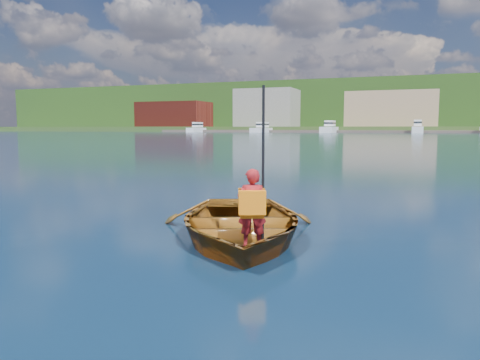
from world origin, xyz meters
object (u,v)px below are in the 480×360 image
marina_yachts (420,129)px  dock (389,132)px  rowboat (239,223)px  child_paddler (252,206)px

marina_yachts → dock: bearing=152.3°
rowboat → child_paddler: bearing=-58.9°
child_paddler → marina_yachts: bearing=88.8°
child_paddler → dock: bearing=92.2°
rowboat → dock: size_ratio=0.03×
child_paddler → marina_yachts: (3.13, 144.94, 0.72)m
rowboat → marina_yachts: 144.21m
child_paddler → rowboat: bearing=121.1°
dock → child_paddler: bearing=-87.8°
rowboat → marina_yachts: size_ratio=0.03×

